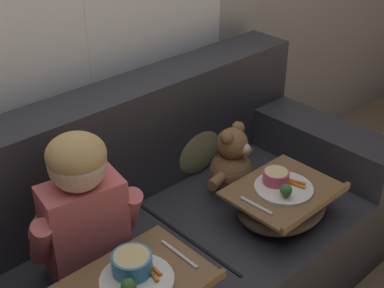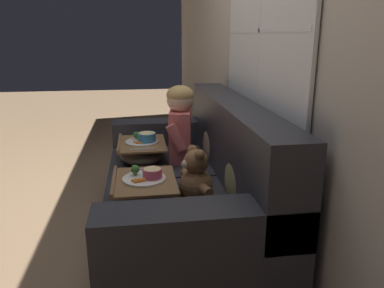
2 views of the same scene
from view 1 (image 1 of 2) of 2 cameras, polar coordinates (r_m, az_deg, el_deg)
couch at (r=2.16m, az=-3.00°, el=-10.19°), size 1.85×0.90×0.88m
throw_pillow_behind_child at (r=1.99m, az=-14.80°, el=-6.13°), size 0.34×0.16×0.35m
throw_pillow_behind_teddy at (r=2.33m, az=0.21°, el=0.74°), size 0.33×0.16×0.35m
child_figure at (r=1.75m, az=-11.64°, el=-5.99°), size 0.39×0.21×0.53m
teddy_bear at (r=2.21m, az=4.31°, el=-2.11°), size 0.32×0.23×0.30m
lap_tray_teddy at (r=2.10m, az=9.58°, el=-6.16°), size 0.41×0.33×0.20m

